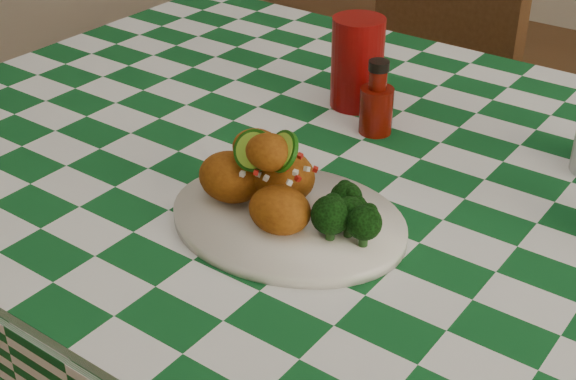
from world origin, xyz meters
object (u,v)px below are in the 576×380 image
Objects in this scene: dining_table at (382,378)px; wooden_chair_left at (385,115)px; fried_chicken_pile at (274,173)px; plate at (288,221)px; ketchup_bottle at (377,97)px; red_tumbler at (357,63)px.

dining_table is 0.83m from wooden_chair_left.
fried_chicken_pile is at bearing -56.27° from wooden_chair_left.
plate is 2.64× the size of ketchup_bottle.
red_tumbler is (-0.13, 0.37, 0.07)m from plate.
dining_table is 0.51m from fried_chicken_pile.
ketchup_bottle is (-0.10, 0.10, 0.45)m from dining_table.
plate is 2.08× the size of red_tumbler.
red_tumbler is 0.70m from wooden_chair_left.
ketchup_bottle is (0.08, -0.07, -0.02)m from red_tumbler.
wooden_chair_left is (-0.42, 0.71, 0.10)m from dining_table.
plate is 0.39m from red_tumbler.
fried_chicken_pile is 0.30m from ketchup_bottle.
fried_chicken_pile is at bearing -84.88° from ketchup_bottle.
fried_chicken_pile reaches higher than ketchup_bottle.
fried_chicken_pile is at bearing -73.94° from red_tumbler.
plate is 1.03m from wooden_chair_left.
wooden_chair_left reaches higher than dining_table.
red_tumbler is 1.27× the size of ketchup_bottle.
dining_table is 0.47m from ketchup_bottle.
red_tumbler reaches higher than fried_chicken_pile.
fried_chicken_pile is 0.17× the size of wooden_chair_left.
ketchup_bottle reaches higher than dining_table.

